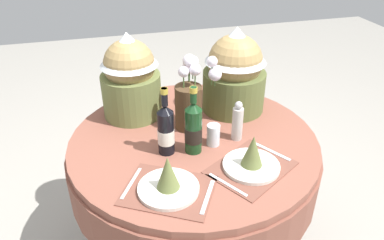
{
  "coord_description": "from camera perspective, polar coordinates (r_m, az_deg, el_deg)",
  "views": [
    {
      "loc": [
        -0.38,
        -1.41,
        1.74
      ],
      "look_at": [
        0.0,
        0.03,
        0.84
      ],
      "focal_mm": 34.68,
      "sensor_mm": 36.0,
      "label": 1
    }
  ],
  "objects": [
    {
      "name": "dining_table",
      "position": [
        1.85,
        0.23,
        -6.5
      ],
      "size": [
        1.2,
        1.2,
        0.76
      ],
      "color": "brown",
      "rests_on": "ground"
    },
    {
      "name": "place_setting_left",
      "position": [
        1.44,
        -3.68,
        -9.4
      ],
      "size": [
        0.42,
        0.39,
        0.16
      ],
      "color": "brown",
      "rests_on": "dining_table"
    },
    {
      "name": "place_setting_right",
      "position": [
        1.56,
        9.19,
        -5.94
      ],
      "size": [
        0.43,
        0.4,
        0.16
      ],
      "color": "brown",
      "rests_on": "dining_table"
    },
    {
      "name": "flower_vase",
      "position": [
        1.77,
        -0.14,
        3.61
      ],
      "size": [
        0.21,
        0.17,
        0.36
      ],
      "color": "#47331E",
      "rests_on": "dining_table"
    },
    {
      "name": "wine_bottle_left",
      "position": [
        1.61,
        0.22,
        -1.17
      ],
      "size": [
        0.08,
        0.08,
        0.32
      ],
      "color": "#143819",
      "rests_on": "dining_table"
    },
    {
      "name": "wine_bottle_centre",
      "position": [
        1.6,
        -4.05,
        -1.44
      ],
      "size": [
        0.07,
        0.07,
        0.32
      ],
      "color": "black",
      "rests_on": "dining_table"
    },
    {
      "name": "tumbler_near_left",
      "position": [
        1.69,
        3.3,
        -2.3
      ],
      "size": [
        0.06,
        0.06,
        0.1
      ],
      "primitive_type": "cylinder",
      "color": "silver",
      "rests_on": "dining_table"
    },
    {
      "name": "pepper_mill",
      "position": [
        1.72,
        7.01,
        -0.32
      ],
      "size": [
        0.05,
        0.05,
        0.2
      ],
      "color": "#B7B2AD",
      "rests_on": "dining_table"
    },
    {
      "name": "gift_tub_back_left",
      "position": [
        1.87,
        -9.52,
        7.12
      ],
      "size": [
        0.3,
        0.3,
        0.44
      ],
      "color": "olive",
      "rests_on": "dining_table"
    },
    {
      "name": "gift_tub_back_right",
      "position": [
        1.92,
        6.61,
        7.97
      ],
      "size": [
        0.33,
        0.33,
        0.45
      ],
      "color": "#566033",
      "rests_on": "dining_table"
    }
  ]
}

